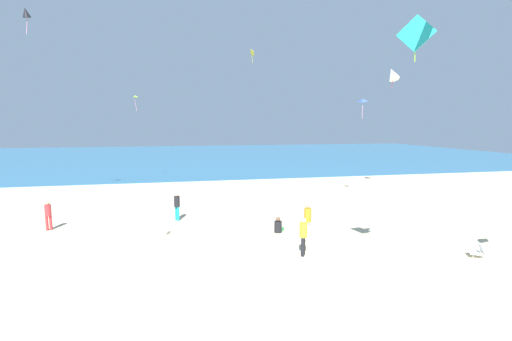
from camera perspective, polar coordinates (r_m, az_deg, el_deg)
The scene contains 14 objects.
ground_plane at distance 17.84m, azimuth -1.72°, elevation -10.72°, with size 120.00×120.00×0.00m, color beige.
ocean_water at distance 64.79m, azimuth -9.15°, elevation 2.48°, with size 120.00×60.00×0.05m, color teal.
beach_chair_far_right at distance 17.79m, azimuth 32.75°, elevation -11.06°, with size 0.76×0.75×0.59m.
person_1 at distance 21.58m, azimuth -31.06°, elevation -6.08°, with size 0.40×0.40×1.58m.
person_2 at distance 15.15m, azimuth 7.82°, elevation -10.31°, with size 0.46×0.46×1.67m.
person_4 at distance 18.38m, azimuth 3.71°, elevation -9.19°, with size 0.68×0.73×0.82m.
person_5 at distance 20.87m, azimuth -12.90°, elevation -5.47°, with size 0.46×0.46×1.67m.
person_6 at distance 17.31m, azimuth 8.50°, elevation -7.85°, with size 0.50×0.50×1.77m.
kite_yellow at distance 37.34m, azimuth -0.63°, elevation 18.79°, with size 0.35×0.74×1.35m.
kite_white at distance 30.86m, azimuth 21.62°, elevation 14.58°, with size 0.90×1.25×1.70m.
kite_teal at distance 12.21m, azimuth 24.87°, elevation 19.79°, with size 0.86×0.80×1.39m.
kite_lime at distance 35.19m, azimuth -19.25°, elevation 11.41°, with size 0.60×0.59×1.47m.
kite_blue at distance 26.46m, azimuth 17.18°, elevation 10.96°, with size 0.66×0.66×1.45m.
kite_black at distance 29.33m, azimuth -33.70°, elevation 20.84°, with size 0.72×0.78×1.74m.
Camera 1 is at (-2.94, -6.69, 5.57)m, focal length 24.27 mm.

